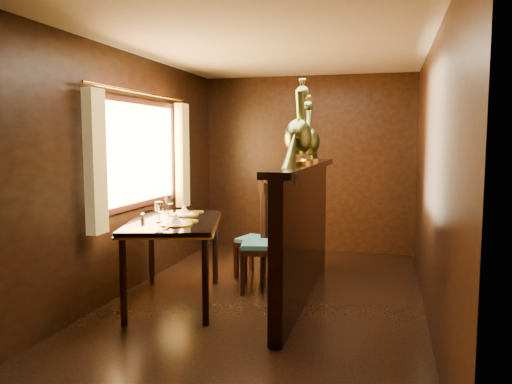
# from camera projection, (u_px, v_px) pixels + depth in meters

# --- Properties ---
(ground) EXTENTS (5.00, 5.00, 0.00)m
(ground) POSITION_uv_depth(u_px,v_px,m) (265.00, 303.00, 4.88)
(ground) COLOR black
(ground) RESTS_ON ground
(room_shell) EXTENTS (3.04, 5.04, 2.52)m
(room_shell) POSITION_uv_depth(u_px,v_px,m) (257.00, 141.00, 4.76)
(room_shell) COLOR black
(room_shell) RESTS_ON ground
(partition) EXTENTS (0.26, 2.70, 1.36)m
(partition) POSITION_uv_depth(u_px,v_px,m) (303.00, 228.00, 5.01)
(partition) COLOR black
(partition) RESTS_ON ground
(dining_table) EXTENTS (1.19, 1.57, 1.02)m
(dining_table) POSITION_uv_depth(u_px,v_px,m) (174.00, 227.00, 4.86)
(dining_table) COLOR black
(dining_table) RESTS_ON ground
(chair_left) EXTENTS (0.56, 0.58, 1.31)m
(chair_left) POSITION_uv_depth(u_px,v_px,m) (273.00, 227.00, 5.26)
(chair_left) COLOR black
(chair_left) RESTS_ON ground
(chair_right) EXTENTS (0.52, 0.54, 1.20)m
(chair_right) POSITION_uv_depth(u_px,v_px,m) (265.00, 225.00, 5.69)
(chair_right) COLOR black
(chair_right) RESTS_ON ground
(peacock_left) EXTENTS (0.26, 0.69, 0.82)m
(peacock_left) POSITION_uv_depth(u_px,v_px,m) (298.00, 121.00, 4.56)
(peacock_left) COLOR #1A5036
(peacock_left) RESTS_ON partition
(peacock_right) EXTENTS (0.22, 0.58, 0.69)m
(peacock_right) POSITION_uv_depth(u_px,v_px,m) (310.00, 130.00, 5.24)
(peacock_right) COLOR #1A5036
(peacock_right) RESTS_ON partition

